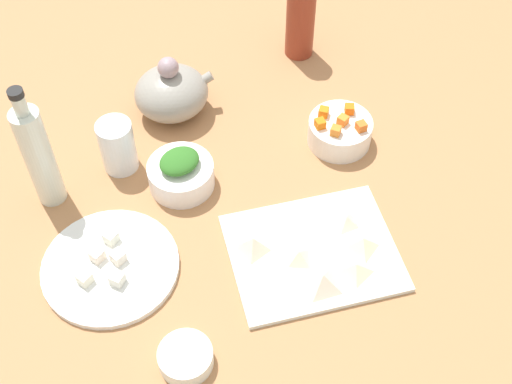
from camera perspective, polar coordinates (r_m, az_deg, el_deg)
tabletop at (r=130.76cm, az=-0.00°, el=-1.77°), size 190.00×190.00×3.00cm
cutting_board at (r=123.69cm, az=4.69°, el=-4.99°), size 30.84×25.57×1.00cm
plate_tofu at (r=124.19cm, az=-11.84°, el=-6.02°), size 23.97×23.97×1.20cm
bowl_greens at (r=132.02cm, az=-6.16°, el=1.39°), size 12.54×12.54×5.19cm
bowl_carrots at (r=139.65cm, az=6.88°, el=4.94°), size 12.66×12.66×5.38cm
bowl_small_side at (r=112.85cm, az=-5.79°, el=-13.37°), size 8.77×8.77×3.16cm
teapot at (r=143.79cm, az=-6.94°, el=8.13°), size 16.69×14.16×14.07cm
bottle_0 at (r=154.88cm, az=3.67°, el=14.02°), size 6.27×6.27×21.56cm
bottle_1 at (r=128.33cm, az=-17.41°, el=2.89°), size 5.24×5.24×27.12cm
drinking_glass_0 at (r=134.79cm, az=-11.29°, el=3.72°), size 6.81×6.81×11.03cm
carrot_cube_0 at (r=139.18cm, az=7.67°, el=6.75°), size 2.33×2.33×1.80cm
carrot_cube_1 at (r=135.74cm, az=5.28°, el=5.61°), size 1.84×1.84×1.80cm
carrot_cube_2 at (r=136.17cm, az=8.62°, el=5.34°), size 1.94×1.94×1.80cm
carrot_cube_3 at (r=136.86cm, az=7.14°, el=5.87°), size 2.48×2.48×1.80cm
carrot_cube_4 at (r=134.73cm, az=6.56°, el=5.02°), size 2.54×2.54×1.80cm
carrot_cube_5 at (r=138.02cm, az=5.57°, el=6.55°), size 2.51×2.51×1.80cm
chopped_greens_mound at (r=128.99cm, az=-6.31°, el=2.53°), size 9.58×8.89×2.83cm
tofu_cube_0 at (r=122.99cm, az=-11.24°, el=-5.24°), size 2.98×2.98×2.20cm
tofu_cube_1 at (r=125.64cm, az=-11.81°, el=-3.63°), size 3.08×3.08×2.20cm
tofu_cube_2 at (r=121.87cm, az=-13.88°, el=-6.88°), size 3.06×3.06×2.20cm
tofu_cube_3 at (r=123.97cm, az=-12.90°, el=-5.06°), size 3.05×3.05×2.20cm
tofu_cube_4 at (r=120.60cm, az=-11.31°, el=-7.00°), size 3.11×3.11×2.20cm
dumpling_0 at (r=120.82cm, az=8.17°, el=-6.20°), size 6.12×6.13×2.27cm
dumpling_1 at (r=123.84cm, az=8.75°, el=-4.13°), size 5.66×6.19×2.43cm
dumpling_2 at (r=121.27cm, az=3.52°, el=-5.21°), size 5.11×5.37×2.24cm
dumpling_3 at (r=126.46cm, az=7.42°, el=-2.30°), size 5.46×5.48×2.16cm
dumpling_4 at (r=121.87cm, az=-0.24°, el=-4.26°), size 6.36×6.47×3.11cm
dumpling_5 at (r=118.37cm, az=5.49°, el=-7.21°), size 7.87×7.87×3.16cm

